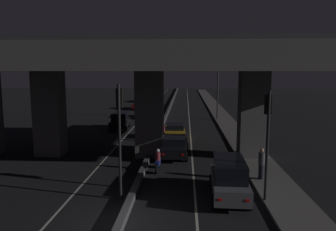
{
  "coord_description": "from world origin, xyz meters",
  "views": [
    {
      "loc": [
        2.64,
        -12.78,
        6.48
      ],
      "look_at": [
        0.65,
        24.65,
        1.19
      ],
      "focal_mm": 35.0,
      "sensor_mm": 36.0,
      "label": 1
    }
  ],
  "objects_px": {
    "traffic_light_right_of_median": "(267,127)",
    "car_taxi_yellow_third": "(175,131)",
    "car_silver_second_oncoming": "(154,111)",
    "motorcycle_blue_filtering_near": "(158,161)",
    "car_black_lead_oncoming": "(120,121)",
    "pedestrian_on_sidewalk": "(261,164)",
    "motorcycle_black_filtering_mid": "(163,135)",
    "traffic_light_left_of_median": "(120,122)",
    "street_lamp": "(216,81)",
    "car_grey_lead": "(229,178)",
    "car_black_second": "(174,146)",
    "car_dark_red_third_oncoming": "(139,105)",
    "car_taxi_yellow_fourth_oncoming": "(148,98)"
  },
  "relations": [
    {
      "from": "traffic_light_right_of_median",
      "to": "car_taxi_yellow_third",
      "type": "distance_m",
      "value": 15.91
    },
    {
      "from": "car_silver_second_oncoming",
      "to": "motorcycle_blue_filtering_near",
      "type": "bearing_deg",
      "value": 5.03
    },
    {
      "from": "car_black_lead_oncoming",
      "to": "pedestrian_on_sidewalk",
      "type": "bearing_deg",
      "value": 33.79
    },
    {
      "from": "motorcycle_blue_filtering_near",
      "to": "motorcycle_black_filtering_mid",
      "type": "relative_size",
      "value": 1.02
    },
    {
      "from": "motorcycle_black_filtering_mid",
      "to": "car_black_lead_oncoming",
      "type": "bearing_deg",
      "value": 40.04
    },
    {
      "from": "traffic_light_left_of_median",
      "to": "street_lamp",
      "type": "bearing_deg",
      "value": 75.15
    },
    {
      "from": "traffic_light_left_of_median",
      "to": "car_grey_lead",
      "type": "height_order",
      "value": "traffic_light_left_of_median"
    },
    {
      "from": "car_taxi_yellow_third",
      "to": "motorcycle_black_filtering_mid",
      "type": "bearing_deg",
      "value": 147.67
    },
    {
      "from": "car_taxi_yellow_third",
      "to": "car_black_second",
      "type": "bearing_deg",
      "value": 178.88
    },
    {
      "from": "car_black_second",
      "to": "motorcycle_blue_filtering_near",
      "type": "relative_size",
      "value": 2.43
    },
    {
      "from": "car_black_second",
      "to": "motorcycle_black_filtering_mid",
      "type": "xyz_separation_m",
      "value": [
        -1.17,
        4.75,
        -0.17
      ]
    },
    {
      "from": "car_black_second",
      "to": "car_dark_red_third_oncoming",
      "type": "xyz_separation_m",
      "value": [
        -6.76,
        29.14,
        -0.04
      ]
    },
    {
      "from": "traffic_light_right_of_median",
      "to": "car_black_second",
      "type": "xyz_separation_m",
      "value": [
        -4.74,
        8.33,
        -2.94
      ]
    },
    {
      "from": "traffic_light_left_of_median",
      "to": "motorcycle_blue_filtering_near",
      "type": "height_order",
      "value": "traffic_light_left_of_median"
    },
    {
      "from": "street_lamp",
      "to": "motorcycle_black_filtering_mid",
      "type": "xyz_separation_m",
      "value": [
        -5.8,
        -13.5,
        -4.32
      ]
    },
    {
      "from": "traffic_light_left_of_median",
      "to": "traffic_light_right_of_median",
      "type": "xyz_separation_m",
      "value": [
        7.15,
        0.0,
        -0.18
      ]
    },
    {
      "from": "traffic_light_left_of_median",
      "to": "car_taxi_yellow_third",
      "type": "relative_size",
      "value": 1.32
    },
    {
      "from": "motorcycle_blue_filtering_near",
      "to": "street_lamp",
      "type": "bearing_deg",
      "value": -10.86
    },
    {
      "from": "car_taxi_yellow_third",
      "to": "car_dark_red_third_oncoming",
      "type": "distance_m",
      "value": 23.57
    },
    {
      "from": "car_taxi_yellow_fourth_oncoming",
      "to": "street_lamp",
      "type": "bearing_deg",
      "value": 23.94
    },
    {
      "from": "motorcycle_blue_filtering_near",
      "to": "car_taxi_yellow_third",
      "type": "bearing_deg",
      "value": -0.96
    },
    {
      "from": "car_dark_red_third_oncoming",
      "to": "car_taxi_yellow_third",
      "type": "bearing_deg",
      "value": 18.5
    },
    {
      "from": "traffic_light_left_of_median",
      "to": "motorcycle_black_filtering_mid",
      "type": "distance_m",
      "value": 13.54
    },
    {
      "from": "car_grey_lead",
      "to": "street_lamp",
      "type": "bearing_deg",
      "value": -1.25
    },
    {
      "from": "car_taxi_yellow_third",
      "to": "car_taxi_yellow_fourth_oncoming",
      "type": "xyz_separation_m",
      "value": [
        -6.56,
        34.89,
        0.07
      ]
    },
    {
      "from": "traffic_light_left_of_median",
      "to": "motorcycle_black_filtering_mid",
      "type": "bearing_deg",
      "value": 84.55
    },
    {
      "from": "car_black_second",
      "to": "motorcycle_black_filtering_mid",
      "type": "height_order",
      "value": "car_black_second"
    },
    {
      "from": "car_black_second",
      "to": "car_taxi_yellow_third",
      "type": "bearing_deg",
      "value": 2.26
    },
    {
      "from": "car_black_lead_oncoming",
      "to": "car_grey_lead",
      "type": "bearing_deg",
      "value": 24.84
    },
    {
      "from": "street_lamp",
      "to": "motorcycle_blue_filtering_near",
      "type": "bearing_deg",
      "value": -104.3
    },
    {
      "from": "car_grey_lead",
      "to": "pedestrian_on_sidewalk",
      "type": "bearing_deg",
      "value": -38.57
    },
    {
      "from": "street_lamp",
      "to": "car_black_lead_oncoming",
      "type": "bearing_deg",
      "value": -146.06
    },
    {
      "from": "car_grey_lead",
      "to": "car_black_second",
      "type": "height_order",
      "value": "car_grey_lead"
    },
    {
      "from": "motorcycle_black_filtering_mid",
      "to": "car_silver_second_oncoming",
      "type": "bearing_deg",
      "value": 8.82
    },
    {
      "from": "car_taxi_yellow_third",
      "to": "car_dark_red_third_oncoming",
      "type": "xyz_separation_m",
      "value": [
        -6.59,
        22.63,
        0.04
      ]
    },
    {
      "from": "car_grey_lead",
      "to": "car_taxi_yellow_third",
      "type": "xyz_separation_m",
      "value": [
        -3.21,
        14.36,
        -0.32
      ]
    },
    {
      "from": "street_lamp",
      "to": "car_taxi_yellow_third",
      "type": "height_order",
      "value": "street_lamp"
    },
    {
      "from": "motorcycle_black_filtering_mid",
      "to": "car_black_second",
      "type": "bearing_deg",
      "value": -166.14
    },
    {
      "from": "car_grey_lead",
      "to": "motorcycle_black_filtering_mid",
      "type": "relative_size",
      "value": 2.36
    },
    {
      "from": "street_lamp",
      "to": "car_black_second",
      "type": "bearing_deg",
      "value": -104.25
    },
    {
      "from": "car_dark_red_third_oncoming",
      "to": "car_taxi_yellow_fourth_oncoming",
      "type": "xyz_separation_m",
      "value": [
        0.03,
        12.27,
        0.03
      ]
    },
    {
      "from": "car_dark_red_third_oncoming",
      "to": "car_taxi_yellow_fourth_oncoming",
      "type": "height_order",
      "value": "same"
    },
    {
      "from": "car_grey_lead",
      "to": "car_silver_second_oncoming",
      "type": "bearing_deg",
      "value": 15.58
    },
    {
      "from": "car_grey_lead",
      "to": "motorcycle_blue_filtering_near",
      "type": "relative_size",
      "value": 2.31
    },
    {
      "from": "car_black_lead_oncoming",
      "to": "car_taxi_yellow_third",
      "type": "bearing_deg",
      "value": 52.84
    },
    {
      "from": "car_grey_lead",
      "to": "car_black_lead_oncoming",
      "type": "distance_m",
      "value": 20.95
    },
    {
      "from": "car_silver_second_oncoming",
      "to": "motorcycle_blue_filtering_near",
      "type": "relative_size",
      "value": 2.18
    },
    {
      "from": "street_lamp",
      "to": "pedestrian_on_sidewalk",
      "type": "xyz_separation_m",
      "value": [
        0.6,
        -23.57,
        -3.9
      ]
    },
    {
      "from": "street_lamp",
      "to": "car_dark_red_third_oncoming",
      "type": "relative_size",
      "value": 1.9
    },
    {
      "from": "car_silver_second_oncoming",
      "to": "motorcycle_blue_filtering_near",
      "type": "xyz_separation_m",
      "value": [
        2.49,
        -23.11,
        -0.38
      ]
    }
  ]
}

